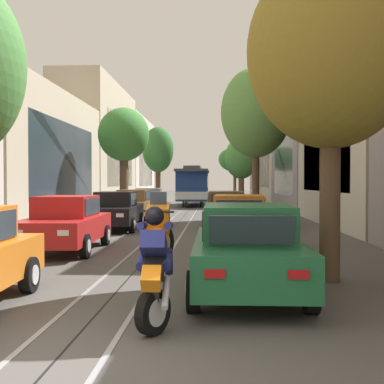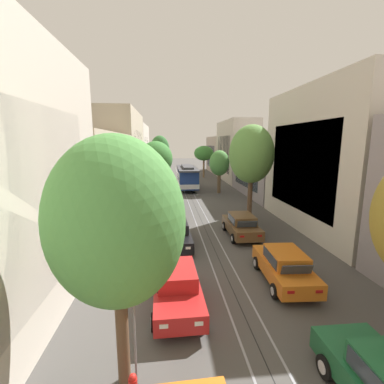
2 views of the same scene
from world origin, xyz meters
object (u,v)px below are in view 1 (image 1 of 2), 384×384
at_px(parked_car_orange_second_right, 239,220).
at_px(motorcycle_with_rider, 156,256).
at_px(street_tree_kerb_left_second, 124,136).
at_px(parked_car_green_near_right, 246,249).
at_px(street_tree_kerb_right_near, 331,53).
at_px(street_tree_kerb_right_second, 256,113).
at_px(parked_car_brown_fourth_left, 134,204).
at_px(street_tree_kerb_right_mid, 241,159).
at_px(street_tree_kerb_right_fourth, 235,160).
at_px(cable_car_trolley, 193,186).
at_px(parked_car_red_second_left, 66,223).
at_px(parked_car_brown_mid_right, 226,209).
at_px(street_tree_kerb_left_mid, 158,150).
at_px(parked_car_black_mid_left, 116,210).
at_px(parked_car_grey_fifth_left, 149,200).

height_order(parked_car_orange_second_right, motorcycle_with_rider, motorcycle_with_rider).
relative_size(street_tree_kerb_left_second, motorcycle_with_rider, 3.54).
distance_m(parked_car_green_near_right, street_tree_kerb_right_near, 4.26).
xyz_separation_m(street_tree_kerb_right_second, motorcycle_with_rider, (-2.91, -18.19, -4.52)).
bearing_deg(parked_car_brown_fourth_left, motorcycle_with_rider, -79.65).
distance_m(street_tree_kerb_right_mid, street_tree_kerb_right_fourth, 15.48).
xyz_separation_m(street_tree_kerb_left_second, cable_car_trolley, (3.81, 11.00, -3.17)).
distance_m(parked_car_red_second_left, street_tree_kerb_right_fourth, 40.07).
relative_size(parked_car_orange_second_right, street_tree_kerb_right_second, 0.57).
xyz_separation_m(parked_car_orange_second_right, parked_car_brown_mid_right, (-0.26, 6.32, 0.00)).
xyz_separation_m(parked_car_red_second_left, street_tree_kerb_left_second, (-1.31, 15.93, 4.03)).
distance_m(street_tree_kerb_right_second, cable_car_trolley, 16.77).
bearing_deg(street_tree_kerb_right_mid, street_tree_kerb_left_mid, 125.85).
distance_m(parked_car_brown_mid_right, motorcycle_with_rider, 14.87).
relative_size(parked_car_brown_mid_right, street_tree_kerb_right_second, 0.56).
relative_size(parked_car_brown_fourth_left, parked_car_orange_second_right, 0.99).
xyz_separation_m(parked_car_black_mid_left, parked_car_green_near_right, (4.67, -11.38, 0.00)).
relative_size(parked_car_black_mid_left, parked_car_brown_fourth_left, 1.00).
bearing_deg(street_tree_kerb_right_second, parked_car_orange_second_right, -97.89).
relative_size(street_tree_kerb_right_mid, motorcycle_with_rider, 2.94).
relative_size(parked_car_grey_fifth_left, parked_car_brown_mid_right, 1.01).
xyz_separation_m(parked_car_green_near_right, street_tree_kerb_left_second, (-6.14, 21.05, 4.03)).
bearing_deg(street_tree_kerb_right_fourth, street_tree_kerb_right_near, -89.93).
bearing_deg(parked_car_green_near_right, parked_car_black_mid_left, 112.34).
bearing_deg(street_tree_kerb_left_mid, parked_car_grey_fifth_left, -85.47).
bearing_deg(street_tree_kerb_left_mid, motorcycle_with_rider, -83.41).
bearing_deg(street_tree_kerb_right_mid, parked_car_red_second_left, -104.87).
xyz_separation_m(parked_car_brown_fourth_left, street_tree_kerb_left_second, (-1.33, 4.20, 4.03)).
relative_size(parked_car_grey_fifth_left, street_tree_kerb_left_second, 0.67).
distance_m(parked_car_brown_fourth_left, street_tree_kerb_right_fourth, 28.62).
xyz_separation_m(parked_car_green_near_right, street_tree_kerb_right_mid, (1.52, 29.03, 2.97)).
distance_m(parked_car_grey_fifth_left, street_tree_kerb_right_second, 10.40).
height_order(street_tree_kerb_left_second, street_tree_kerb_right_second, street_tree_kerb_right_second).
height_order(parked_car_grey_fifth_left, cable_car_trolley, cable_car_trolley).
relative_size(street_tree_kerb_right_mid, cable_car_trolley, 0.60).
bearing_deg(street_tree_kerb_right_near, street_tree_kerb_left_mid, 101.60).
bearing_deg(motorcycle_with_rider, street_tree_kerb_left_mid, 96.59).
height_order(street_tree_kerb_right_near, street_tree_kerb_right_mid, street_tree_kerb_right_near).
distance_m(parked_car_orange_second_right, street_tree_kerb_right_second, 10.85).
bearing_deg(parked_car_grey_fifth_left, parked_car_green_near_right, -78.04).
height_order(parked_car_brown_mid_right, street_tree_kerb_right_fourth, street_tree_kerb_right_fourth).
height_order(street_tree_kerb_left_second, street_tree_kerb_left_mid, street_tree_kerb_left_mid).
bearing_deg(motorcycle_with_rider, street_tree_kerb_right_fourth, 86.25).
bearing_deg(street_tree_kerb_right_fourth, parked_car_brown_fourth_left, -103.20).
bearing_deg(street_tree_kerb_left_second, parked_car_brown_fourth_left, -72.45).
xyz_separation_m(parked_car_green_near_right, street_tree_kerb_right_second, (1.54, 16.19, 4.68)).
distance_m(parked_car_black_mid_left, parked_car_brown_fourth_left, 5.47).
bearing_deg(cable_car_trolley, parked_car_grey_fifth_left, -105.48).
bearing_deg(parked_car_brown_mid_right, parked_car_grey_fifth_left, 115.35).
relative_size(parked_car_black_mid_left, motorcycle_with_rider, 2.37).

